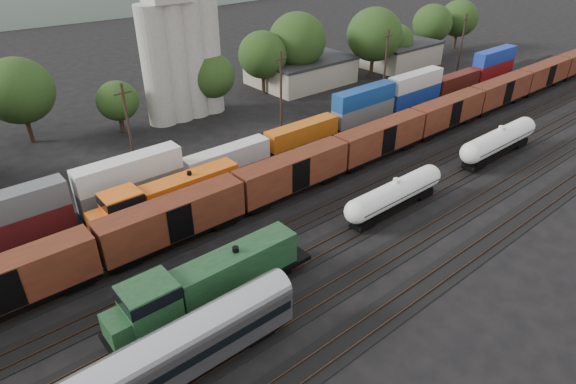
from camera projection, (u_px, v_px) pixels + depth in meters
ground at (322, 212)px, 53.99m from camera, size 600.00×600.00×0.00m
tracks at (322, 212)px, 53.97m from camera, size 180.00×33.20×0.20m
green_locomotive at (204, 285)px, 39.19m from camera, size 18.80×3.32×4.98m
tank_car_a at (395, 194)px, 52.93m from camera, size 14.99×2.68×3.93m
tank_car_b at (499, 140)px, 64.92m from camera, size 16.51×2.96×4.33m
passenger_coach at (153, 364)px, 31.92m from camera, size 22.07×2.72×5.01m
orange_locomotive at (165, 198)px, 51.61m from camera, size 18.71×3.12×4.68m
boxcar_string at (416, 124)px, 68.55m from camera, size 184.40×2.90×4.20m
container_wall at (230, 152)px, 61.40m from camera, size 160.00×2.60×5.80m
grain_silo at (180, 48)px, 74.14m from camera, size 13.40×5.00×29.00m
industrial_sheds at (206, 99)px, 79.84m from camera, size 119.38×17.26×5.10m
tree_band at (152, 78)px, 72.65m from camera, size 162.94×21.03×13.81m
utility_poles at (213, 108)px, 65.53m from camera, size 122.20×0.36×12.00m
distant_hills at (11, 25)px, 250.48m from camera, size 860.00×286.00×130.00m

